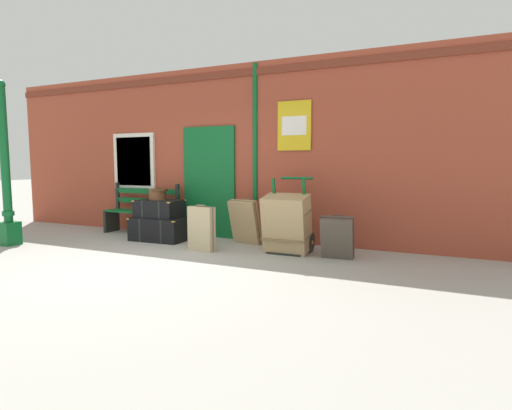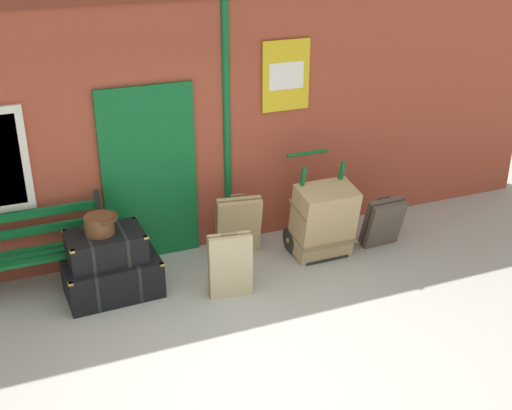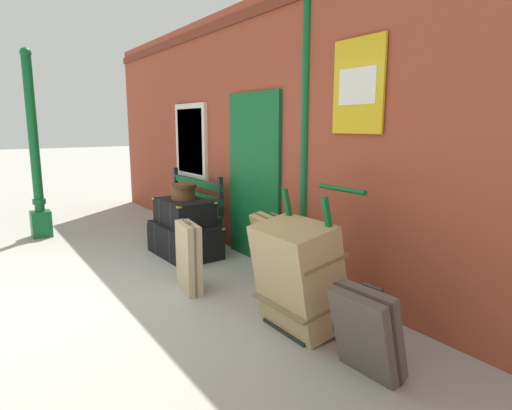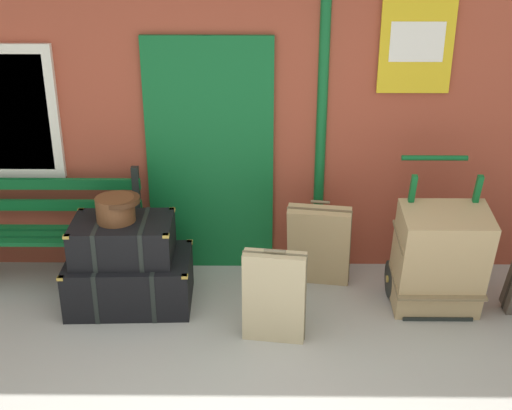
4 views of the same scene
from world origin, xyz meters
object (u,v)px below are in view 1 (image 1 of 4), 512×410
at_px(steamer_trunk_middle, 159,209).
at_px(large_brown_trunk, 287,224).
at_px(suitcase_olive, 337,238).
at_px(suitcase_charcoal, 201,229).
at_px(lamp_post, 6,184).
at_px(porters_trolley, 290,235).
at_px(steamer_trunk_base, 161,229).
at_px(round_hatbox, 158,194).
at_px(platform_bench, 142,212).
at_px(suitcase_oxblood, 245,222).

bearing_deg(steamer_trunk_middle, large_brown_trunk, -2.83).
height_order(steamer_trunk_middle, suitcase_olive, steamer_trunk_middle).
bearing_deg(suitcase_charcoal, lamp_post, -163.90).
relative_size(porters_trolley, suitcase_charcoal, 1.57).
xyz_separation_m(steamer_trunk_middle, large_brown_trunk, (2.54, -0.13, -0.11)).
relative_size(steamer_trunk_base, porters_trolley, 0.87).
bearing_deg(lamp_post, steamer_trunk_base, 34.25).
bearing_deg(suitcase_charcoal, porters_trolley, 23.06).
bearing_deg(suitcase_olive, steamer_trunk_middle, 177.03).
relative_size(round_hatbox, suitcase_charcoal, 0.47).
xyz_separation_m(lamp_post, suitcase_charcoal, (3.30, 0.95, -0.70)).
relative_size(platform_bench, steamer_trunk_base, 1.55).
xyz_separation_m(platform_bench, porters_trolley, (3.27, -0.34, -0.17)).
bearing_deg(steamer_trunk_base, lamp_post, -145.75).
bearing_deg(round_hatbox, suitcase_oxblood, 9.45).
bearing_deg(suitcase_olive, platform_bench, 172.10).
bearing_deg(suitcase_oxblood, large_brown_trunk, -23.88).
relative_size(platform_bench, suitcase_charcoal, 2.12).
relative_size(steamer_trunk_middle, porters_trolley, 0.70).
xyz_separation_m(steamer_trunk_base, suitcase_olive, (3.31, -0.15, 0.11)).
height_order(platform_bench, steamer_trunk_base, platform_bench).
bearing_deg(platform_bench, porters_trolley, -5.94).
bearing_deg(porters_trolley, lamp_post, -161.85).
height_order(round_hatbox, porters_trolley, porters_trolley).
bearing_deg(large_brown_trunk, suitcase_olive, -3.40).
bearing_deg(steamer_trunk_middle, suitcase_oxblood, 9.96).
xyz_separation_m(steamer_trunk_base, suitcase_charcoal, (1.18, -0.49, 0.15)).
xyz_separation_m(lamp_post, platform_bench, (1.35, 1.85, -0.61)).
distance_m(round_hatbox, suitcase_charcoal, 1.44).
relative_size(platform_bench, round_hatbox, 4.50).
distance_m(steamer_trunk_base, steamer_trunk_middle, 0.37).
relative_size(steamer_trunk_base, suitcase_oxblood, 1.30).
bearing_deg(steamer_trunk_base, large_brown_trunk, -2.40).
relative_size(large_brown_trunk, suitcase_charcoal, 1.25).
bearing_deg(suitcase_charcoal, suitcase_oxblood, 63.53).
height_order(lamp_post, suitcase_oxblood, lamp_post).
bearing_deg(steamer_trunk_base, suitcase_charcoal, -22.43).
bearing_deg(suitcase_olive, round_hatbox, 176.91).
bearing_deg(large_brown_trunk, porters_trolley, 90.00).
bearing_deg(lamp_post, porters_trolley, 18.15).
distance_m(steamer_trunk_base, large_brown_trunk, 2.52).
bearing_deg(steamer_trunk_middle, porters_trolley, 1.17).
height_order(porters_trolley, suitcase_charcoal, porters_trolley).
relative_size(lamp_post, suitcase_charcoal, 3.70).
height_order(steamer_trunk_base, large_brown_trunk, large_brown_trunk).
distance_m(porters_trolley, suitcase_olive, 0.84).
distance_m(steamer_trunk_middle, suitcase_olive, 3.36).
bearing_deg(porters_trolley, suitcase_oxblood, 165.92).
xyz_separation_m(porters_trolley, suitcase_olive, (0.81, -0.22, 0.05)).
bearing_deg(lamp_post, suitcase_olive, 13.37).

